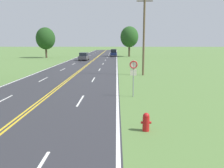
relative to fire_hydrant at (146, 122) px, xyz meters
The scene contains 7 objects.
fire_hydrant is the anchor object (origin of this frame).
traffic_sign 6.81m from the fire_hydrant, 90.93° to the left, with size 0.60×0.10×2.60m.
utility_pole_midground 18.50m from the fire_hydrant, 84.15° to the left, with size 1.80×0.24×9.02m.
tree_left_verge 54.59m from the fire_hydrant, 87.78° to the left, with size 4.77×4.77×7.98m.
tree_mid_treeline 52.47m from the fire_hydrant, 111.00° to the left, with size 4.65×4.65×7.41m.
car_dark_grey_sedan_approaching 41.56m from the fire_hydrant, 101.52° to the left, with size 1.89×4.34×1.67m.
car_dark_blue_van_mid_near 55.82m from the fire_hydrant, 92.15° to the left, with size 1.75×4.37×1.93m.
Camera 1 is at (5.03, 1.17, 3.87)m, focal length 38.00 mm.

